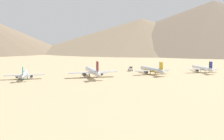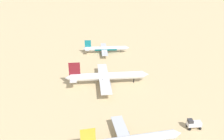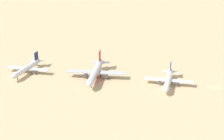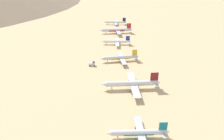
# 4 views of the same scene
# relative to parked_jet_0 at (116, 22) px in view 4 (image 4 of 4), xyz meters

# --- Properties ---
(ground_plane) EXTENTS (1800.00, 1800.00, 0.00)m
(ground_plane) POSITION_rel_parked_jet_0_xyz_m (-9.75, 111.28, -3.40)
(ground_plane) COLOR tan
(parked_jet_0) EXTENTS (34.98, 28.35, 10.11)m
(parked_jet_0) POSITION_rel_parked_jet_0_xyz_m (0.00, 0.00, 0.00)
(parked_jet_0) COLOR silver
(parked_jet_0) RESTS_ON ground
(parked_jet_1) EXTENTS (43.05, 35.19, 12.44)m
(parked_jet_1) POSITION_rel_parked_jet_0_xyz_m (-3.45, 43.50, 0.74)
(parked_jet_1) COLOR silver
(parked_jet_1) RESTS_ON ground
(parked_jet_2) EXTENTS (33.93, 27.52, 9.79)m
(parked_jet_2) POSITION_rel_parked_jet_0_xyz_m (-4.93, 86.11, -0.11)
(parked_jet_2) COLOR white
(parked_jet_2) RESTS_ON ground
(parked_jet_3) EXTENTS (36.00, 29.54, 10.47)m
(parked_jet_3) POSITION_rel_parked_jet_0_xyz_m (-10.07, 130.97, 0.08)
(parked_jet_3) COLOR silver
(parked_jet_3) RESTS_ON ground
(parked_jet_4) EXTENTS (43.17, 35.21, 12.45)m
(parked_jet_4) POSITION_rel_parked_jet_0_xyz_m (-19.39, 178.01, 0.79)
(parked_jet_4) COLOR silver
(parked_jet_4) RESTS_ON ground
(parked_jet_5) EXTENTS (32.83, 26.73, 9.46)m
(parked_jet_5) POSITION_rel_parked_jet_0_xyz_m (-21.64, 224.92, -0.25)
(parked_jet_5) COLOR silver
(parked_jet_5) RESTS_ON ground
(service_truck) EXTENTS (5.40, 3.13, 3.90)m
(service_truck) POSITION_rel_parked_jet_0_xyz_m (14.69, 142.33, -1.32)
(service_truck) COLOR silver
(service_truck) RESTS_ON ground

